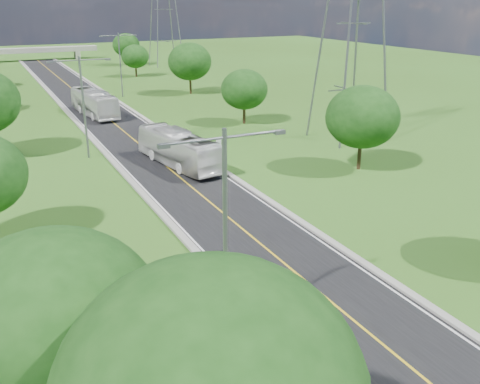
# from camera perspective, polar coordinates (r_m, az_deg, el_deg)

# --- Properties ---
(ground) EXTENTS (260.00, 260.00, 0.00)m
(ground) POSITION_cam_1_polar(r_m,az_deg,el_deg) (71.39, -13.43, 7.23)
(ground) COLOR #325618
(ground) RESTS_ON ground
(road) EXTENTS (8.00, 150.00, 0.06)m
(road) POSITION_cam_1_polar(r_m,az_deg,el_deg) (77.13, -14.49, 8.09)
(road) COLOR black
(road) RESTS_ON ground
(curb_left) EXTENTS (0.50, 150.00, 0.22)m
(curb_left) POSITION_cam_1_polar(r_m,az_deg,el_deg) (76.40, -17.62, 7.74)
(curb_left) COLOR gray
(curb_left) RESTS_ON ground
(curb_right) EXTENTS (0.50, 150.00, 0.22)m
(curb_right) POSITION_cam_1_polar(r_m,az_deg,el_deg) (78.06, -11.42, 8.53)
(curb_right) COLOR gray
(curb_right) RESTS_ON ground
(speed_limit_sign) EXTENTS (0.55, 0.09, 2.40)m
(speed_limit_sign) POSITION_cam_1_polar(r_m,az_deg,el_deg) (52.17, -2.29, 4.94)
(speed_limit_sign) COLOR slate
(speed_limit_sign) RESTS_ON ground
(overpass) EXTENTS (30.00, 3.00, 3.20)m
(overpass) POSITION_cam_1_polar(r_m,az_deg,el_deg) (149.42, -20.90, 13.90)
(overpass) COLOR gray
(overpass) RESTS_ON ground
(streetlight_near_left) EXTENTS (5.90, 0.25, 10.00)m
(streetlight_near_left) POSITION_cam_1_polar(r_m,az_deg,el_deg) (23.94, -1.59, -2.69)
(streetlight_near_left) COLOR slate
(streetlight_near_left) RESTS_ON ground
(streetlight_mid_left) EXTENTS (5.90, 0.25, 10.00)m
(streetlight_mid_left) POSITION_cam_1_polar(r_m,az_deg,el_deg) (54.67, -16.40, 9.52)
(streetlight_mid_left) COLOR slate
(streetlight_mid_left) RESTS_ON ground
(streetlight_far_right) EXTENTS (5.90, 0.25, 10.00)m
(streetlight_far_right) POSITION_cam_1_polar(r_m,az_deg,el_deg) (89.13, -12.68, 13.64)
(streetlight_far_right) COLOR slate
(streetlight_far_right) RESTS_ON ground
(power_tower_near) EXTENTS (9.00, 6.40, 28.00)m
(power_tower_near) POSITION_cam_1_polar(r_m,az_deg,el_deg) (60.78, 12.13, 18.53)
(power_tower_near) COLOR slate
(power_tower_near) RESTS_ON ground
(power_tower_far) EXTENTS (9.00, 6.40, 28.00)m
(power_tower_far) POSITION_cam_1_polar(r_m,az_deg,el_deg) (129.79, -8.16, 19.35)
(power_tower_far) COLOR slate
(power_tower_far) RESTS_ON ground
(tree_la) EXTENTS (7.14, 7.14, 8.30)m
(tree_la) POSITION_cam_1_polar(r_m,az_deg,el_deg) (18.95, -19.21, -12.82)
(tree_la) COLOR black
(tree_la) RESTS_ON ground
(tree_rb) EXTENTS (6.72, 6.72, 7.82)m
(tree_rb) POSITION_cam_1_polar(r_m,az_deg,el_deg) (50.26, 12.93, 7.80)
(tree_rb) COLOR black
(tree_rb) RESTS_ON ground
(tree_rc) EXTENTS (5.88, 5.88, 6.84)m
(tree_rc) POSITION_cam_1_polar(r_m,az_deg,el_deg) (68.10, 0.46, 10.89)
(tree_rc) COLOR black
(tree_rc) RESTS_ON ground
(tree_rd) EXTENTS (7.14, 7.14, 8.30)m
(tree_rd) POSITION_cam_1_polar(r_m,az_deg,el_deg) (90.57, -5.38, 13.69)
(tree_rd) COLOR black
(tree_rd) RESTS_ON ground
(tree_re) EXTENTS (5.46, 5.46, 6.35)m
(tree_re) POSITION_cam_1_polar(r_m,az_deg,el_deg) (112.64, -11.13, 14.01)
(tree_re) COLOR black
(tree_re) RESTS_ON ground
(tree_rf) EXTENTS (6.30, 6.30, 7.33)m
(tree_rf) POSITION_cam_1_polar(r_m,az_deg,el_deg) (132.73, -12.06, 15.09)
(tree_rf) COLOR black
(tree_rf) RESTS_ON ground
(bus_outbound) EXTENTS (4.70, 12.16, 3.30)m
(bus_outbound) POSITION_cam_1_polar(r_m,az_deg,el_deg) (50.97, -6.55, 4.59)
(bus_outbound) COLOR silver
(bus_outbound) RESTS_ON road
(bus_inbound) EXTENTS (4.08, 12.50, 3.42)m
(bus_inbound) POSITION_cam_1_polar(r_m,az_deg,el_deg) (75.77, -15.28, 9.16)
(bus_inbound) COLOR silver
(bus_inbound) RESTS_ON road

